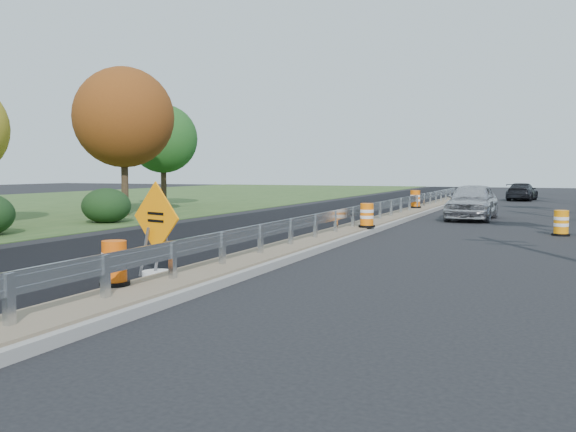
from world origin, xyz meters
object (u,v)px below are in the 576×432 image
at_px(barrel_median_near, 114,264).
at_px(car_silver, 472,201).
at_px(barrel_shoulder_near, 561,223).
at_px(barrel_median_mid, 367,216).
at_px(barrel_median_far, 415,199).
at_px(caution_sign, 157,255).
at_px(car_dark_far, 522,192).

height_order(barrel_median_near, car_silver, car_silver).
bearing_deg(barrel_shoulder_near, car_silver, 120.80).
bearing_deg(barrel_median_mid, barrel_median_far, 93.26).
bearing_deg(caution_sign, car_silver, 96.82).
xyz_separation_m(caution_sign, car_dark_far, (5.58, 39.37, 0.13)).
bearing_deg(car_dark_far, barrel_median_mid, 87.86).
bearing_deg(car_silver, barrel_median_far, 131.26).
distance_m(barrel_median_mid, car_dark_far, 28.68).
bearing_deg(barrel_median_near, caution_sign, 102.27).
xyz_separation_m(barrel_shoulder_near, car_dark_far, (-2.39, 26.48, 0.22)).
bearing_deg(barrel_shoulder_near, caution_sign, -121.75).
height_order(barrel_median_mid, car_dark_far, car_dark_far).
bearing_deg(car_silver, barrel_shoulder_near, -57.76).
distance_m(caution_sign, barrel_median_mid, 11.08).
height_order(barrel_median_near, car_dark_far, car_dark_far).
bearing_deg(caution_sign, car_dark_far, 101.33).
distance_m(barrel_median_near, car_dark_far, 41.65).
distance_m(barrel_median_mid, barrel_shoulder_near, 6.73).
height_order(barrel_median_near, barrel_median_far, barrel_median_far).
bearing_deg(caution_sign, barrel_median_near, -58.33).
distance_m(caution_sign, car_dark_far, 39.76).
height_order(barrel_median_near, barrel_median_mid, barrel_median_mid).
relative_size(barrel_shoulder_near, car_silver, 0.18).
height_order(barrel_median_far, car_dark_far, car_dark_far).
xyz_separation_m(barrel_median_near, barrel_median_far, (0.40, 25.20, 0.07)).
bearing_deg(barrel_shoulder_near, car_dark_far, 95.16).
distance_m(barrel_median_far, barrel_shoulder_near, 12.58).
distance_m(caution_sign, barrel_median_near, 2.01).
bearing_deg(barrel_median_near, car_silver, 79.67).
xyz_separation_m(barrel_median_far, barrel_shoulder_near, (7.15, -10.35, -0.26)).
bearing_deg(caution_sign, barrel_median_mid, 101.48).
bearing_deg(car_silver, barrel_median_mid, -107.16).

